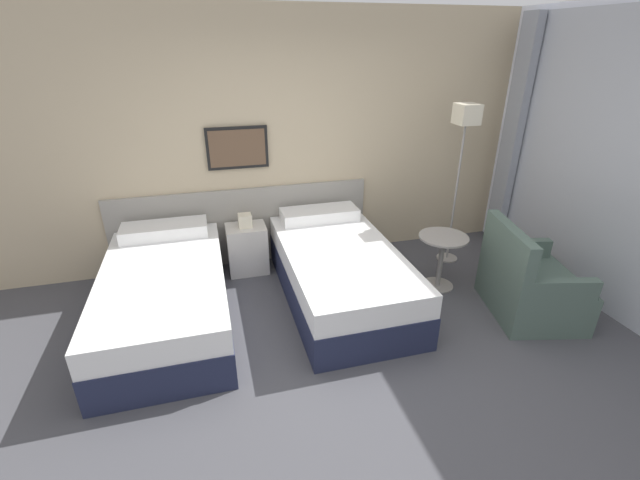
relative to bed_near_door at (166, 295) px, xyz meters
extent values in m
plane|color=#47474C|center=(1.43, -1.09, -0.28)|extent=(16.00, 16.00, 0.00)
cube|color=#C6B28E|center=(1.43, 1.06, 1.07)|extent=(10.00, 0.06, 2.70)
cube|color=gray|center=(0.82, 1.01, 0.17)|extent=(2.86, 0.04, 0.89)
cube|color=black|center=(0.82, 1.02, 1.06)|extent=(0.64, 0.03, 0.44)
cube|color=brown|center=(0.82, 1.00, 1.06)|extent=(0.58, 0.01, 0.38)
cube|color=#8E939E|center=(3.93, 0.68, 1.04)|extent=(0.10, 0.24, 2.64)
cube|color=#1E233D|center=(0.00, -0.02, -0.12)|extent=(1.06, 2.02, 0.32)
cube|color=white|center=(0.00, -0.02, 0.15)|extent=(1.05, 2.00, 0.22)
cube|color=white|center=(0.00, 0.75, 0.32)|extent=(0.85, 0.34, 0.13)
cube|color=#1E233D|center=(1.64, -0.02, -0.12)|extent=(1.06, 2.02, 0.32)
cube|color=white|center=(1.64, -0.02, 0.15)|extent=(1.05, 2.00, 0.22)
cube|color=white|center=(1.64, 0.75, 0.32)|extent=(0.85, 0.34, 0.13)
cube|color=beige|center=(0.82, 0.78, -0.01)|extent=(0.43, 0.35, 0.54)
cube|color=beige|center=(0.82, 0.78, 0.33)|extent=(0.14, 0.14, 0.14)
cylinder|color=#9E9993|center=(3.13, 0.44, -0.27)|extent=(0.24, 0.24, 0.02)
cylinder|color=#9E9993|center=(3.13, 0.44, 0.52)|extent=(0.02, 0.02, 1.55)
cube|color=beige|center=(3.13, 0.44, 1.40)|extent=(0.22, 0.22, 0.21)
cylinder|color=gray|center=(2.71, -0.09, -0.27)|extent=(0.32, 0.32, 0.01)
cylinder|color=gray|center=(2.71, -0.09, 0.01)|extent=(0.05, 0.05, 0.54)
cylinder|color=gray|center=(2.71, -0.09, 0.29)|extent=(0.49, 0.49, 0.02)
cube|color=#4C6056|center=(3.31, -0.74, -0.08)|extent=(0.91, 1.02, 0.39)
cube|color=#4C6056|center=(3.01, -0.66, 0.36)|extent=(0.31, 0.87, 0.49)
cube|color=#4C6056|center=(3.21, -1.12, 0.20)|extent=(0.62, 0.23, 0.18)
cube|color=#4C6056|center=(3.40, -0.36, 0.20)|extent=(0.62, 0.23, 0.18)
camera|label=1|loc=(0.48, -3.52, 2.08)|focal=24.00mm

